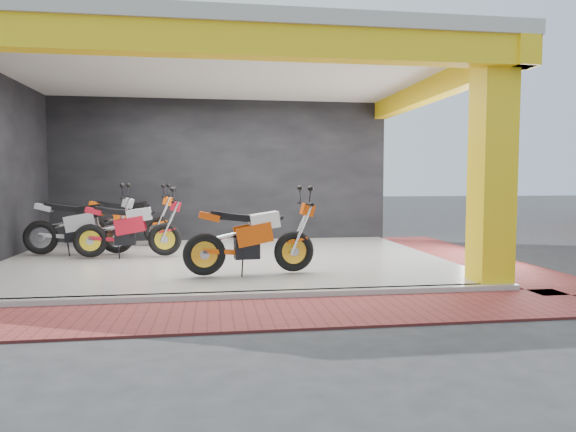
% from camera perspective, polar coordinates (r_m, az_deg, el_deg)
% --- Properties ---
extents(ground, '(80.00, 80.00, 0.00)m').
position_cam_1_polar(ground, '(7.77, -6.70, -7.56)').
color(ground, '#2D2D30').
rests_on(ground, ground).
extents(showroom_floor, '(8.00, 6.00, 0.10)m').
position_cam_1_polar(showroom_floor, '(9.73, -7.03, -4.92)').
color(showroom_floor, silver).
rests_on(showroom_floor, ground).
extents(showroom_ceiling, '(8.40, 6.40, 0.20)m').
position_cam_1_polar(showroom_ceiling, '(9.83, -7.22, 15.98)').
color(showroom_ceiling, beige).
rests_on(showroom_ceiling, corner_column).
extents(back_wall, '(8.20, 0.20, 3.50)m').
position_cam_1_polar(back_wall, '(12.71, -7.41, 4.85)').
color(back_wall, black).
rests_on(back_wall, ground).
extents(corner_column, '(0.50, 0.50, 3.50)m').
position_cam_1_polar(corner_column, '(7.92, 21.73, 5.13)').
color(corner_column, yellow).
rests_on(corner_column, ground).
extents(header_beam_front, '(8.40, 0.30, 0.40)m').
position_cam_1_polar(header_beam_front, '(6.84, -6.68, 18.76)').
color(header_beam_front, yellow).
rests_on(header_beam_front, corner_column).
extents(header_beam_right, '(0.30, 6.40, 0.40)m').
position_cam_1_polar(header_beam_right, '(10.63, 15.53, 13.31)').
color(header_beam_right, yellow).
rests_on(header_beam_right, corner_column).
extents(floor_kerb, '(8.00, 0.20, 0.10)m').
position_cam_1_polar(floor_kerb, '(6.76, -6.45, -8.87)').
color(floor_kerb, silver).
rests_on(floor_kerb, ground).
extents(paver_front, '(9.00, 1.40, 0.03)m').
position_cam_1_polar(paver_front, '(6.01, -6.20, -10.85)').
color(paver_front, maroon).
rests_on(paver_front, ground).
extents(paver_right, '(1.40, 7.00, 0.03)m').
position_cam_1_polar(paver_right, '(10.94, 19.05, -4.31)').
color(paver_right, maroon).
rests_on(paver_right, ground).
extents(moto_hero, '(2.22, 1.01, 1.31)m').
position_cam_1_polar(moto_hero, '(8.01, 0.67, -1.73)').
color(moto_hero, '#D94909').
rests_on(moto_hero, showroom_floor).
extents(moto_row_a, '(2.09, 0.81, 1.27)m').
position_cam_1_polar(moto_row_a, '(9.97, -13.55, -0.82)').
color(moto_row_a, '#B31324').
rests_on(moto_row_a, showroom_floor).
extents(moto_row_b, '(2.22, 0.88, 1.34)m').
position_cam_1_polar(moto_row_b, '(10.54, -18.52, -0.47)').
color(moto_row_b, '#B5B8BD').
rests_on(moto_row_b, showroom_floor).
extents(moto_row_d, '(2.23, 1.00, 1.32)m').
position_cam_1_polar(moto_row_d, '(11.67, -14.23, -0.02)').
color(moto_row_d, '#F0570A').
rests_on(moto_row_d, showroom_floor).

